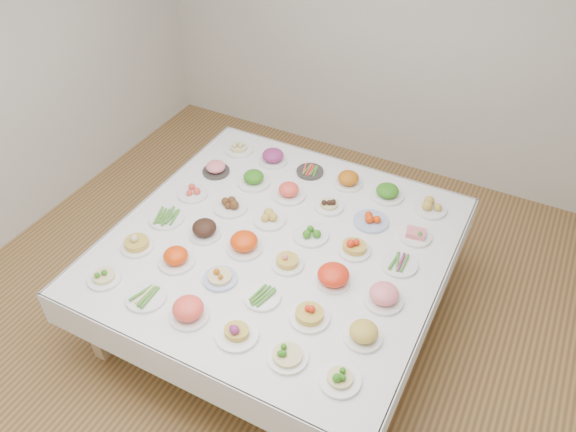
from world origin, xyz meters
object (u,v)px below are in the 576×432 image
at_px(dish_35, 430,205).
at_px(display_table, 278,249).
at_px(dish_18, 193,191).
at_px(dish_0, 103,275).

bearing_deg(dish_35, display_table, -135.14).
relative_size(dish_18, dish_35, 0.93).
xyz_separation_m(dish_0, dish_35, (1.68, 1.68, 0.00)).
distance_m(dish_0, dish_35, 2.37).
xyz_separation_m(dish_0, dish_18, (-0.00, 1.00, -0.01)).
xyz_separation_m(display_table, dish_35, (0.84, 0.84, 0.12)).
height_order(dish_18, dish_35, dish_35).
height_order(dish_0, dish_35, dish_35).
bearing_deg(dish_18, dish_35, 21.88).
height_order(dish_0, dish_18, dish_0).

